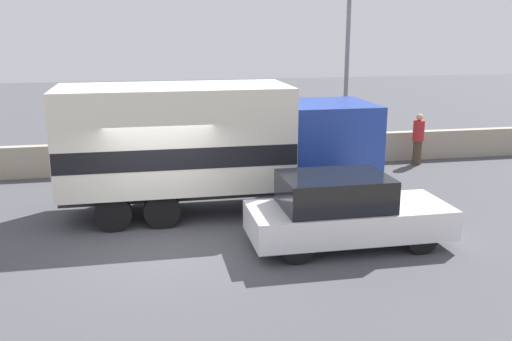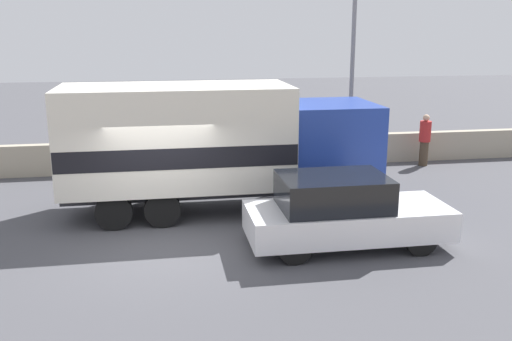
# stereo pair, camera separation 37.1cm
# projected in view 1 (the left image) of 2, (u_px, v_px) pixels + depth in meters

# --- Properties ---
(ground_plane) EXTENTS (80.00, 80.00, 0.00)m
(ground_plane) POSITION_uv_depth(u_px,v_px,m) (165.00, 248.00, 12.45)
(ground_plane) COLOR #47474C
(stone_wall_backdrop) EXTENTS (60.00, 0.35, 1.02)m
(stone_wall_backdrop) POSITION_uv_depth(u_px,v_px,m) (155.00, 156.00, 18.86)
(stone_wall_backdrop) COLOR #A39984
(stone_wall_backdrop) RESTS_ON ground_plane
(street_lamp) EXTENTS (0.56, 0.28, 6.36)m
(street_lamp) POSITION_uv_depth(u_px,v_px,m) (347.00, 57.00, 18.40)
(street_lamp) COLOR slate
(street_lamp) RESTS_ON ground_plane
(box_truck) EXTENTS (7.98, 2.53, 3.28)m
(box_truck) POSITION_uv_depth(u_px,v_px,m) (211.00, 143.00, 14.49)
(box_truck) COLOR navy
(box_truck) RESTS_ON ground_plane
(car_hatchback) EXTENTS (4.39, 1.78, 1.61)m
(car_hatchback) POSITION_uv_depth(u_px,v_px,m) (344.00, 211.00, 12.41)
(car_hatchback) COLOR silver
(car_hatchback) RESTS_ON ground_plane
(pedestrian) EXTENTS (0.39, 0.39, 1.78)m
(pedestrian) POSITION_uv_depth(u_px,v_px,m) (418.00, 138.00, 19.73)
(pedestrian) COLOR #473828
(pedestrian) RESTS_ON ground_plane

